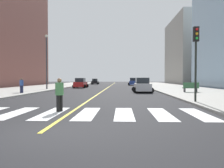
# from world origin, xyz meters

# --- Properties ---
(ground_plane) EXTENTS (220.00, 220.00, 0.00)m
(ground_plane) POSITION_xyz_m (0.00, 0.00, 0.00)
(ground_plane) COLOR black
(sidewalk_kerb_east) EXTENTS (10.00, 120.00, 0.15)m
(sidewalk_kerb_east) POSITION_xyz_m (12.20, 20.00, 0.07)
(sidewalk_kerb_east) COLOR #9E9B93
(sidewalk_kerb_east) RESTS_ON ground
(sidewalk_kerb_west) EXTENTS (10.00, 120.00, 0.15)m
(sidewalk_kerb_west) POSITION_xyz_m (-12.20, 20.00, 0.07)
(sidewalk_kerb_west) COLOR #9E9B93
(sidewalk_kerb_west) RESTS_ON ground
(crosswalk_paint) EXTENTS (13.50, 4.00, 0.01)m
(crosswalk_paint) POSITION_xyz_m (0.00, 4.00, 0.01)
(crosswalk_paint) COLOR silver
(crosswalk_paint) RESTS_ON ground
(lane_divider_paint) EXTENTS (0.16, 80.00, 0.01)m
(lane_divider_paint) POSITION_xyz_m (0.00, 40.00, 0.01)
(lane_divider_paint) COLOR yellow
(lane_divider_paint) RESTS_ON ground
(parking_garage_concrete) EXTENTS (18.00, 24.00, 20.24)m
(parking_garage_concrete) POSITION_xyz_m (27.50, 63.04, 10.12)
(parking_garage_concrete) COLOR #9E9B93
(parking_garage_concrete) RESTS_ON ground
(car_blue_nearest) EXTENTS (2.74, 4.28, 1.88)m
(car_blue_nearest) POSITION_xyz_m (5.50, 48.06, 0.88)
(car_blue_nearest) COLOR #2D479E
(car_blue_nearest) RESTS_ON ground
(car_red_second) EXTENTS (2.57, 4.06, 1.80)m
(car_red_second) POSITION_xyz_m (-4.92, 33.07, 0.84)
(car_red_second) COLOR red
(car_red_second) RESTS_ON ground
(car_black_third) EXTENTS (2.32, 3.71, 1.65)m
(car_black_third) POSITION_xyz_m (-5.18, 57.14, 0.77)
(car_black_third) COLOR black
(car_black_third) RESTS_ON ground
(car_silver_fourth) EXTENTS (2.54, 4.07, 1.82)m
(car_silver_fourth) POSITION_xyz_m (5.17, 20.61, 0.85)
(car_silver_fourth) COLOR #B7B7BC
(car_silver_fourth) RESTS_ON ground
(traffic_light_near_corner) EXTENTS (0.36, 0.41, 5.09)m
(traffic_light_near_corner) POSITION_xyz_m (7.64, 8.47, 3.71)
(traffic_light_near_corner) COLOR black
(traffic_light_near_corner) RESTS_ON sidewalk_kerb_east
(park_bench) EXTENTS (1.81, 0.58, 1.12)m
(park_bench) POSITION_xyz_m (10.58, 18.99, 0.69)
(park_bench) COLOR #33603D
(park_bench) RESTS_ON sidewalk_kerb_east
(pedestrian_crossing) EXTENTS (0.43, 0.43, 1.75)m
(pedestrian_crossing) POSITION_xyz_m (-0.66, 4.55, 0.96)
(pedestrian_crossing) COLOR black
(pedestrian_crossing) RESTS_ON ground
(pedestrian_walking_west) EXTENTS (0.40, 0.40, 1.63)m
(pedestrian_walking_west) POSITION_xyz_m (-8.33, 16.70, 1.05)
(pedestrian_walking_west) COLOR #232847
(pedestrian_walking_west) RESTS_ON sidewalk_kerb_west
(street_lamp) EXTENTS (0.44, 0.44, 8.13)m
(street_lamp) POSITION_xyz_m (-8.65, 25.69, 4.90)
(street_lamp) COLOR #38383D
(street_lamp) RESTS_ON sidewalk_kerb_west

